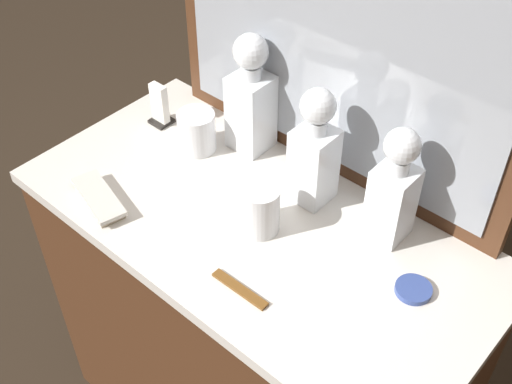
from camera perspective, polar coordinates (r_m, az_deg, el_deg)
dresser at (r=1.73m, az=-0.00°, el=-12.64°), size 1.06×0.53×0.87m
dresser_mirror at (r=1.32m, az=7.36°, el=15.48°), size 0.87×0.03×0.78m
crystal_decanter_front at (r=1.37m, az=5.08°, el=3.08°), size 0.08×0.08×0.28m
crystal_decanter_far_right at (r=1.51m, az=-0.44°, el=7.70°), size 0.09×0.09×0.30m
crystal_decanter_right at (r=1.32m, az=11.86°, el=-0.25°), size 0.08×0.08×0.27m
crystal_tumbler_far_right at (r=1.34m, az=0.33°, el=-1.64°), size 0.08×0.08×0.11m
crystal_tumbler_rear at (r=1.55m, az=-5.20°, el=5.16°), size 0.09×0.09×0.10m
silver_brush_left at (r=1.46m, az=-13.56°, el=-0.58°), size 0.18×0.10×0.02m
porcelain_dish at (r=1.29m, az=13.59°, el=-8.28°), size 0.07×0.07×0.01m
tortoiseshell_comb at (r=1.26m, az=-1.42°, el=-8.48°), size 0.13×0.02×0.01m
napkin_holder at (r=1.64m, az=-8.39°, el=7.34°), size 0.05×0.05×0.11m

